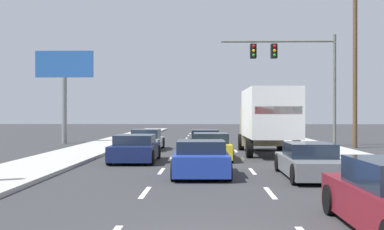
{
  "coord_description": "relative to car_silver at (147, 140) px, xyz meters",
  "views": [
    {
      "loc": [
        -0.07,
        -7.44,
        2.15
      ],
      "look_at": [
        -0.68,
        15.65,
        2.09
      ],
      "focal_mm": 46.05,
      "sensor_mm": 36.0,
      "label": 1
    }
  ],
  "objects": [
    {
      "name": "car_black",
      "position": [
        3.5,
        0.57,
        -0.01
      ],
      "size": [
        1.96,
        4.19,
        1.18
      ],
      "color": "black",
      "rests_on": "ground_plane"
    },
    {
      "name": "car_navy",
      "position": [
        0.37,
        -7.4,
        0.01
      ],
      "size": [
        2.0,
        4.14,
        1.21
      ],
      "color": "#141E4C",
      "rests_on": "ground_plane"
    },
    {
      "name": "car_silver",
      "position": [
        0.0,
        0.0,
        0.0
      ],
      "size": [
        1.87,
        4.18,
        1.22
      ],
      "color": "#B7BABF",
      "rests_on": "ground_plane"
    },
    {
      "name": "sidewalk_right",
      "position": [
        10.34,
        -1.87,
        -0.49
      ],
      "size": [
        3.06,
        80.0,
        0.14
      ],
      "primitive_type": "cube",
      "color": "#B2AFA8",
      "rests_on": "ground_plane"
    },
    {
      "name": "box_truck",
      "position": [
        6.79,
        -3.25,
        1.42
      ],
      "size": [
        2.64,
        7.71,
        3.42
      ],
      "color": "white",
      "rests_on": "ground_plane"
    },
    {
      "name": "utility_pole_mid",
      "position": [
        12.92,
        1.82,
        4.78
      ],
      "size": [
        1.8,
        0.28,
        10.4
      ],
      "color": "brown",
      "rests_on": "ground_plane"
    },
    {
      "name": "sidewalk_left",
      "position": [
        -3.21,
        -1.87,
        -0.49
      ],
      "size": [
        3.06,
        80.0,
        0.14
      ],
      "primitive_type": "cube",
      "color": "#B2AFA8",
      "rests_on": "ground_plane"
    },
    {
      "name": "ground_plane",
      "position": [
        3.56,
        3.13,
        -0.56
      ],
      "size": [
        140.0,
        140.0,
        0.0
      ],
      "primitive_type": "plane",
      "color": "#333335"
    },
    {
      "name": "roadside_billboard",
      "position": [
        -6.68,
        5.99,
        4.25
      ],
      "size": [
        4.19,
        0.36,
        6.7
      ],
      "color": "slate",
      "rests_on": "ground_plane"
    },
    {
      "name": "lane_markings",
      "position": [
        3.56,
        -0.94,
        -0.56
      ],
      "size": [
        3.54,
        52.0,
        0.01
      ],
      "color": "silver",
      "rests_on": "ground_plane"
    },
    {
      "name": "traffic_signal_mast",
      "position": [
        9.1,
        3.68,
        5.03
      ],
      "size": [
        7.66,
        0.69,
        7.45
      ],
      "color": "#595B56",
      "rests_on": "ground_plane"
    },
    {
      "name": "car_blue",
      "position": [
        3.35,
        -12.27,
        0.01
      ],
      "size": [
        2.01,
        4.11,
        1.23
      ],
      "color": "#1E389E",
      "rests_on": "ground_plane"
    },
    {
      "name": "car_gray",
      "position": [
        7.01,
        -12.68,
        -0.03
      ],
      "size": [
        1.83,
        4.62,
        1.17
      ],
      "color": "slate",
      "rests_on": "ground_plane"
    },
    {
      "name": "car_yellow",
      "position": [
        3.75,
        -6.07,
        0.02
      ],
      "size": [
        1.98,
        4.53,
        1.25
      ],
      "color": "yellow",
      "rests_on": "ground_plane"
    }
  ]
}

